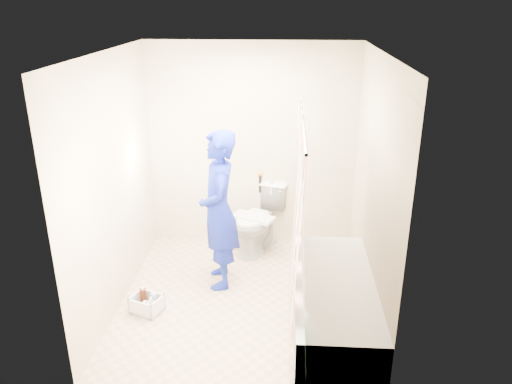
# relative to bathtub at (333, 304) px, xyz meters

# --- Properties ---
(floor) EXTENTS (2.60, 2.60, 0.00)m
(floor) POSITION_rel_bathtub_xyz_m (-0.85, 0.43, -0.27)
(floor) COLOR tan
(floor) RESTS_ON ground
(ceiling) EXTENTS (2.40, 2.60, 0.02)m
(ceiling) POSITION_rel_bathtub_xyz_m (-0.85, 0.43, 2.13)
(ceiling) COLOR white
(ceiling) RESTS_ON wall_back
(wall_back) EXTENTS (2.40, 0.02, 2.40)m
(wall_back) POSITION_rel_bathtub_xyz_m (-0.85, 1.73, 0.93)
(wall_back) COLOR beige
(wall_back) RESTS_ON ground
(wall_front) EXTENTS (2.40, 0.02, 2.40)m
(wall_front) POSITION_rel_bathtub_xyz_m (-0.85, -0.88, 0.93)
(wall_front) COLOR beige
(wall_front) RESTS_ON ground
(wall_left) EXTENTS (0.02, 2.60, 2.40)m
(wall_left) POSITION_rel_bathtub_xyz_m (-2.05, 0.43, 0.93)
(wall_left) COLOR beige
(wall_left) RESTS_ON ground
(wall_right) EXTENTS (0.02, 2.60, 2.40)m
(wall_right) POSITION_rel_bathtub_xyz_m (0.35, 0.43, 0.93)
(wall_right) COLOR beige
(wall_right) RESTS_ON ground
(bathtub) EXTENTS (0.70, 1.75, 0.50)m
(bathtub) POSITION_rel_bathtub_xyz_m (0.00, 0.00, 0.00)
(bathtub) COLOR silver
(bathtub) RESTS_ON ground
(curtain_rod) EXTENTS (0.02, 1.90, 0.02)m
(curtain_rod) POSITION_rel_bathtub_xyz_m (-0.33, 0.00, 1.68)
(curtain_rod) COLOR silver
(curtain_rod) RESTS_ON wall_back
(shower_curtain) EXTENTS (0.06, 1.75, 1.80)m
(shower_curtain) POSITION_rel_bathtub_xyz_m (-0.33, 0.00, 0.75)
(shower_curtain) COLOR silver
(shower_curtain) RESTS_ON curtain_rod
(toilet) EXTENTS (0.72, 0.89, 0.79)m
(toilet) POSITION_rel_bathtub_xyz_m (-0.77, 1.51, 0.13)
(toilet) COLOR silver
(toilet) RESTS_ON ground
(tank_lid) EXTENTS (0.53, 0.39, 0.04)m
(tank_lid) POSITION_rel_bathtub_xyz_m (-0.82, 1.39, 0.20)
(tank_lid) COLOR silver
(tank_lid) RESTS_ON toilet
(tank_internals) EXTENTS (0.18, 0.11, 0.26)m
(tank_internals) POSITION_rel_bathtub_xyz_m (-0.72, 1.72, 0.51)
(tank_internals) COLOR black
(tank_internals) RESTS_ON toilet
(plumber) EXTENTS (0.51, 0.67, 1.65)m
(plumber) POSITION_rel_bathtub_xyz_m (-1.12, 0.74, 0.56)
(plumber) COLOR navy
(plumber) RESTS_ON ground
(cleaning_caddy) EXTENTS (0.34, 0.30, 0.21)m
(cleaning_caddy) POSITION_rel_bathtub_xyz_m (-1.75, 0.15, -0.19)
(cleaning_caddy) COLOR silver
(cleaning_caddy) RESTS_ON ground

